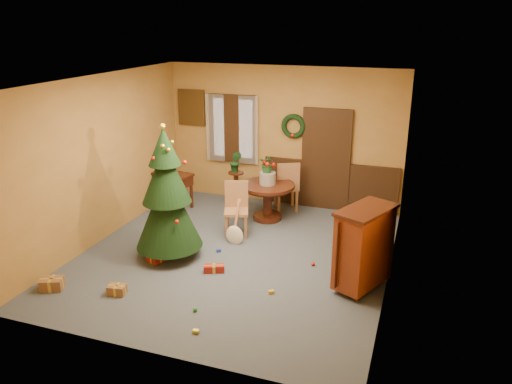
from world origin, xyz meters
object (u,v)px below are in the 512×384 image
at_px(christmas_tree, 167,196).
at_px(writing_desk, 173,181).
at_px(dining_table, 268,195).
at_px(sideboard, 364,246).
at_px(chair_near, 236,207).

height_order(christmas_tree, writing_desk, christmas_tree).
height_order(dining_table, writing_desk, writing_desk).
bearing_deg(dining_table, christmas_tree, -116.40).
relative_size(christmas_tree, sideboard, 1.80).
xyz_separation_m(christmas_tree, writing_desk, (-1.04, 2.09, -0.51)).
bearing_deg(chair_near, dining_table, 69.12).
height_order(chair_near, christmas_tree, christmas_tree).
bearing_deg(sideboard, christmas_tree, -179.79).
height_order(dining_table, christmas_tree, christmas_tree).
bearing_deg(chair_near, christmas_tree, -119.91).
bearing_deg(chair_near, sideboard, -26.55).
distance_m(dining_table, christmas_tree, 2.40).
xyz_separation_m(dining_table, christmas_tree, (-1.04, -2.09, 0.56)).
bearing_deg(dining_table, sideboard, -44.26).
height_order(chair_near, writing_desk, chair_near).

